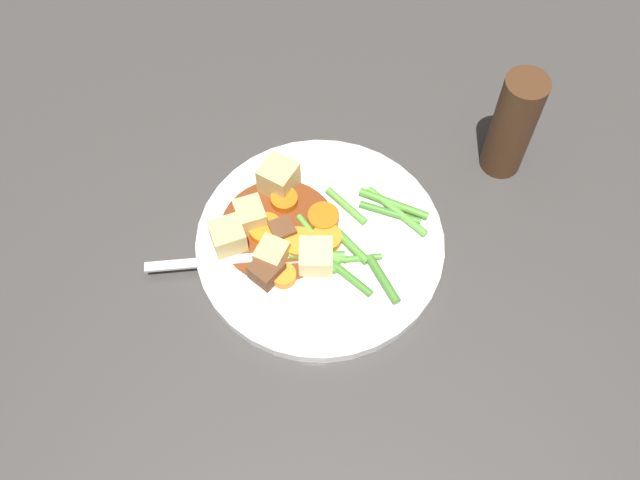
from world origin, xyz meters
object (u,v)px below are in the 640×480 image
carrot_slice_3 (284,201)px  fork (239,259)px  carrot_slice_5 (284,276)px  dinner_plate (320,243)px  carrot_slice_0 (324,218)px  carrot_slice_1 (298,243)px  meat_chunk_1 (282,234)px  potato_chunk_2 (228,237)px  potato_chunk_4 (317,257)px  carrot_slice_2 (326,241)px  potato_chunk_0 (250,216)px  meat_chunk_0 (267,270)px  carrot_slice_4 (267,226)px  potato_chunk_3 (272,254)px  pepper_mill (513,125)px  potato_chunk_1 (279,178)px

carrot_slice_3 → fork: size_ratio=0.16×
carrot_slice_3 → carrot_slice_5: 0.09m
dinner_plate → carrot_slice_0: (-0.00, -0.02, 0.01)m
carrot_slice_1 → meat_chunk_1: size_ratio=1.37×
dinner_plate → potato_chunk_2: (0.09, 0.02, 0.02)m
carrot_slice_5 → potato_chunk_4: size_ratio=0.75×
carrot_slice_5 → potato_chunk_4: bearing=-143.5°
carrot_slice_2 → potato_chunk_0: 0.08m
potato_chunk_4 → carrot_slice_2: bearing=-104.2°
dinner_plate → carrot_slice_1: size_ratio=7.83×
potato_chunk_4 → meat_chunk_1: (0.04, -0.02, -0.00)m
meat_chunk_0 → meat_chunk_1: size_ratio=1.22×
carrot_slice_0 → carrot_slice_4: same height
dinner_plate → carrot_slice_5: (0.03, 0.05, 0.01)m
carrot_slice_3 → meat_chunk_0: bearing=88.4°
potato_chunk_3 → carrot_slice_3: bearing=-90.5°
carrot_slice_4 → meat_chunk_0: size_ratio=1.20×
potato_chunk_4 → meat_chunk_0: (0.05, 0.02, -0.00)m
dinner_plate → carrot_slice_4: 0.06m
carrot_slice_0 → potato_chunk_2: potato_chunk_2 is taller
potato_chunk_4 → carrot_slice_3: bearing=-55.5°
carrot_slice_0 → potato_chunk_2: bearing=24.9°
carrot_slice_3 → pepper_mill: (-0.22, -0.10, 0.05)m
potato_chunk_2 → meat_chunk_1: potato_chunk_2 is taller
potato_chunk_3 → fork: bearing=9.8°
potato_chunk_0 → potato_chunk_2: (0.02, 0.03, 0.00)m
carrot_slice_4 → potato_chunk_2: 0.04m
carrot_slice_4 → carrot_slice_5: carrot_slice_4 is taller
carrot_slice_5 → meat_chunk_1: (0.01, -0.04, 0.00)m
carrot_slice_5 → fork: size_ratio=0.14×
carrot_slice_1 → carrot_slice_3: (0.02, -0.05, 0.00)m
dinner_plate → carrot_slice_2: bearing=160.2°
carrot_slice_0 → carrot_slice_1: size_ratio=1.00×
dinner_plate → fork: 0.08m
carrot_slice_2 → potato_chunk_2: potato_chunk_2 is taller
carrot_slice_3 → meat_chunk_1: size_ratio=1.19×
carrot_slice_5 → fork: 0.05m
potato_chunk_1 → fork: size_ratio=0.21×
carrot_slice_0 → meat_chunk_0: size_ratio=1.11×
potato_chunk_1 → dinner_plate: bearing=132.8°
carrot_slice_3 → pepper_mill: pepper_mill is taller
carrot_slice_1 → potato_chunk_0: size_ratio=1.05×
carrot_slice_3 → meat_chunk_0: (0.00, 0.08, 0.00)m
potato_chunk_2 → fork: bearing=128.8°
carrot_slice_0 → carrot_slice_4: (0.06, 0.02, 0.00)m
carrot_slice_2 → potato_chunk_1: potato_chunk_1 is taller
carrot_slice_1 → carrot_slice_3: size_ratio=1.15×
carrot_slice_1 → potato_chunk_3: potato_chunk_3 is taller
carrot_slice_4 → dinner_plate: bearing=175.1°
carrot_slice_4 → meat_chunk_1: 0.02m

